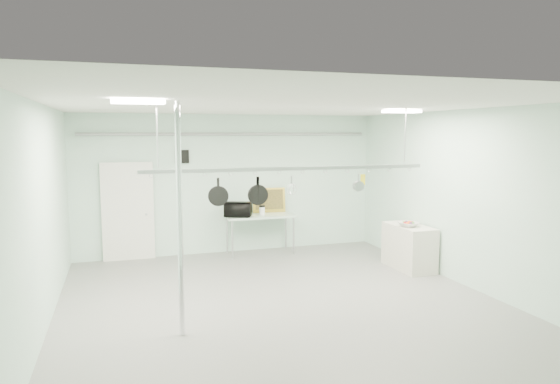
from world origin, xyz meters
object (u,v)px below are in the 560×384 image
object	(u,v)px
coffee_canister	(262,211)
skillet_right	(258,190)
fruit_bowl	(409,224)
skillet_left	(218,191)
skillet_mid	(258,191)
pot_rack	(291,167)
side_cabinet	(409,247)
chrome_pole	(180,221)
prep_table	(260,218)
microwave	(238,209)

from	to	relation	value
coffee_canister	skillet_right	bearing A→B (deg)	-107.07
fruit_bowl	skillet_left	xyz separation A→B (m)	(-4.05, -0.98, 0.93)
skillet_mid	fruit_bowl	bearing A→B (deg)	23.72
coffee_canister	skillet_mid	distance (m)	3.53
fruit_bowl	pot_rack	bearing A→B (deg)	-160.99
skillet_left	skillet_mid	world-z (taller)	same
skillet_left	skillet_right	size ratio (longest dim) A/B	1.00
side_cabinet	chrome_pole	bearing A→B (deg)	-157.59
prep_table	pot_rack	distance (m)	3.61
skillet_right	chrome_pole	bearing A→B (deg)	-149.09
skillet_left	skillet_mid	size ratio (longest dim) A/B	0.89
skillet_right	coffee_canister	bearing A→B (deg)	69.85
fruit_bowl	skillet_mid	xyz separation A→B (m)	(-3.41, -0.98, 0.90)
microwave	skillet_mid	distance (m)	3.34
pot_rack	side_cabinet	bearing A→B (deg)	20.45
side_cabinet	coffee_canister	size ratio (longest dim) A/B	6.59
prep_table	side_cabinet	xyz separation A→B (m)	(2.55, -2.20, -0.38)
prep_table	skillet_left	size ratio (longest dim) A/B	3.84
chrome_pole	fruit_bowl	size ratio (longest dim) A/B	8.30
prep_table	skillet_mid	bearing A→B (deg)	-106.18
skillet_right	skillet_left	bearing A→B (deg)	176.92
prep_table	pot_rack	world-z (taller)	pot_rack
prep_table	microwave	bearing A→B (deg)	-171.34
prep_table	skillet_right	xyz separation A→B (m)	(-0.97, -3.30, 1.04)
skillet_left	side_cabinet	bearing A→B (deg)	27.87
skillet_left	microwave	bearing A→B (deg)	84.76
chrome_pole	pot_rack	distance (m)	2.19
skillet_left	skillet_right	world-z (taller)	same
prep_table	microwave	world-z (taller)	microwave
side_cabinet	skillet_mid	size ratio (longest dim) A/B	2.57
chrome_pole	skillet_right	bearing A→B (deg)	33.99
skillet_right	microwave	bearing A→B (deg)	79.35
chrome_pole	side_cabinet	bearing A→B (deg)	22.41
coffee_canister	fruit_bowl	xyz separation A→B (m)	(2.41, -2.29, -0.05)
skillet_mid	coffee_canister	bearing A→B (deg)	80.70
pot_rack	skillet_right	bearing A→B (deg)	180.00
coffee_canister	skillet_right	xyz separation A→B (m)	(-1.01, -3.27, 0.88)
prep_table	skillet_right	bearing A→B (deg)	-106.30
prep_table	skillet_right	distance (m)	3.59
side_cabinet	skillet_left	xyz separation A→B (m)	(-4.15, -1.10, 1.43)
pot_rack	coffee_canister	distance (m)	3.53
side_cabinet	microwave	size ratio (longest dim) A/B	2.06
microwave	skillet_mid	bearing A→B (deg)	105.18
pot_rack	skillet_right	distance (m)	0.67
chrome_pole	skillet_right	distance (m)	1.63
chrome_pole	side_cabinet	world-z (taller)	chrome_pole
microwave	prep_table	bearing A→B (deg)	-148.72
coffee_canister	chrome_pole	bearing A→B (deg)	-119.28
microwave	coffee_canister	size ratio (longest dim) A/B	3.20
skillet_mid	skillet_right	size ratio (longest dim) A/B	1.11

